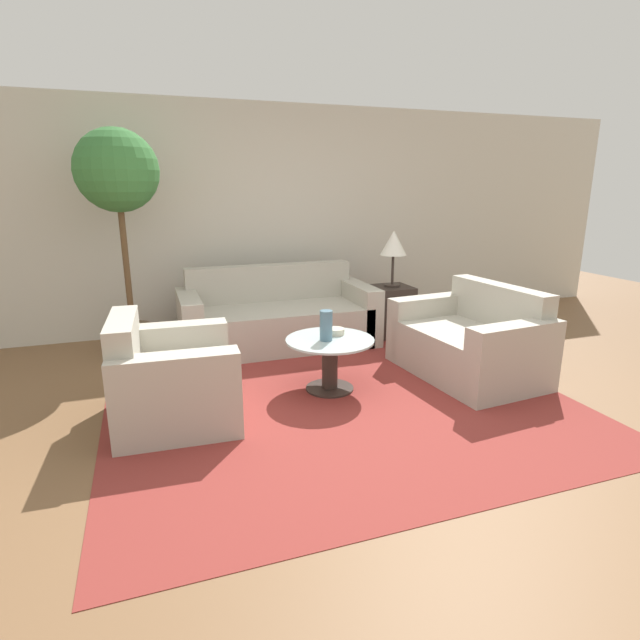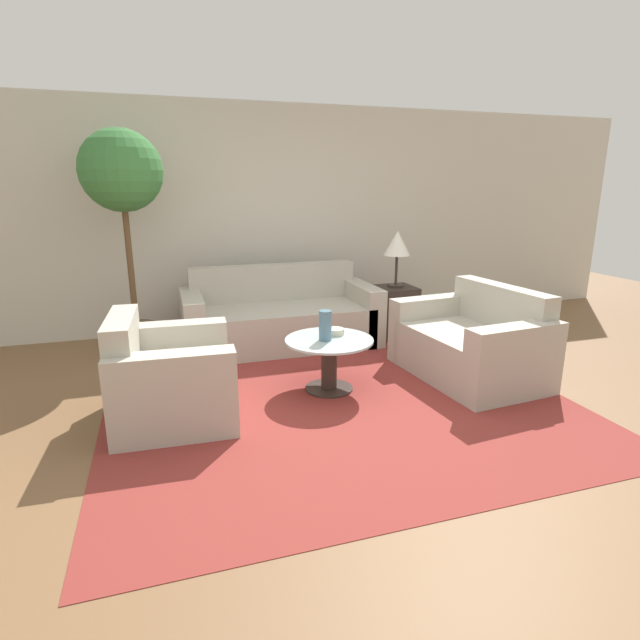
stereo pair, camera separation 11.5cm
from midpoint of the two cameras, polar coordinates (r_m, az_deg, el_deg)
name	(u,v)px [view 2 (the right image)]	position (r m, az deg, el deg)	size (l,w,h in m)	color
ground_plane	(347,419)	(3.80, 3.97, -11.20)	(14.00, 14.00, 0.00)	brown
wall_back	(266,219)	(6.09, -5.66, 11.45)	(10.00, 0.06, 2.60)	beige
rug	(329,389)	(4.29, 1.80, -7.89)	(3.58, 3.64, 0.01)	maroon
sofa_main	(280,319)	(5.45, -4.03, 0.17)	(2.05, 0.92, 0.83)	#B2AD9E
armchair	(166,381)	(3.86, -16.37, -6.75)	(0.89, 1.01, 0.80)	#B2AD9E
loveseat	(474,345)	(4.75, 17.85, -2.79)	(0.99, 1.40, 0.81)	#B2AD9E
coffee_table	(329,357)	(4.19, 1.83, -4.29)	(0.74, 0.74, 0.45)	#332823
side_table	(395,311)	(5.80, 9.09, 1.00)	(0.43, 0.43, 0.57)	#332823
table_lamp	(397,245)	(5.66, 9.41, 8.48)	(0.30, 0.30, 0.63)	#332823
potted_plant	(123,186)	(5.26, -21.04, 14.08)	(0.78, 0.78, 2.21)	brown
vase	(325,326)	(4.07, 1.41, -0.65)	(0.10, 0.10, 0.25)	slate
bowl	(335,331)	(4.26, 2.54, -1.32)	(0.15, 0.15, 0.05)	beige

